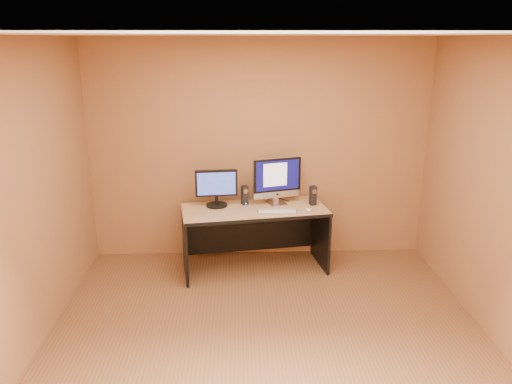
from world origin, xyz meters
TOP-DOWN VIEW (x-y plane):
  - floor at (0.00, 0.00)m, footprint 4.00×4.00m
  - walls at (0.00, 0.00)m, footprint 4.00×4.00m
  - ceiling at (0.00, 0.00)m, footprint 4.00×4.00m
  - desk at (-0.07, 1.52)m, footprint 1.70×0.94m
  - imac at (0.20, 1.66)m, footprint 0.61×0.36m
  - second_monitor at (-0.50, 1.62)m, footprint 0.50×0.29m
  - speaker_left at (-0.18, 1.67)m, footprint 0.09×0.09m
  - speaker_right at (0.60, 1.63)m, footprint 0.09×0.09m
  - keyboard at (0.17, 1.37)m, footprint 0.44×0.13m
  - mouse at (0.52, 1.41)m, footprint 0.07×0.11m
  - cable_a at (0.27, 1.83)m, footprint 0.14×0.18m
  - cable_b at (0.11, 1.83)m, footprint 0.08×0.17m

SIDE VIEW (x-z plane):
  - floor at x=0.00m, z-range 0.00..0.00m
  - desk at x=-0.07m, z-range 0.00..0.74m
  - cable_a at x=0.27m, z-range 0.74..0.75m
  - cable_b at x=0.11m, z-range 0.74..0.75m
  - keyboard at x=0.17m, z-range 0.74..0.76m
  - mouse at x=0.52m, z-range 0.74..0.78m
  - speaker_left at x=-0.18m, z-range 0.74..0.97m
  - speaker_right at x=0.60m, z-range 0.74..0.97m
  - second_monitor at x=-0.50m, z-range 0.74..1.17m
  - imac at x=0.20m, z-range 0.74..1.30m
  - walls at x=0.00m, z-range 0.00..2.60m
  - ceiling at x=0.00m, z-range 2.60..2.60m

